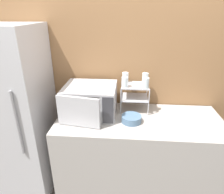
# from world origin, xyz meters

# --- Properties ---
(wall_back) EXTENTS (8.00, 0.06, 2.60)m
(wall_back) POSITION_xyz_m (0.00, 0.74, 1.30)
(wall_back) COLOR olive
(wall_back) RESTS_ON ground_plane
(counter) EXTENTS (1.61, 0.70, 0.93)m
(counter) POSITION_xyz_m (0.00, 0.35, 0.46)
(counter) COLOR #9E9993
(counter) RESTS_ON ground_plane
(microwave) EXTENTS (0.51, 0.53, 0.30)m
(microwave) POSITION_xyz_m (-0.50, 0.41, 1.08)
(microwave) COLOR #ADADB2
(microwave) RESTS_ON counter
(dish_rack) EXTENTS (0.28, 0.24, 0.28)m
(dish_rack) POSITION_xyz_m (-0.05, 0.54, 1.13)
(dish_rack) COLOR #B2B2B7
(dish_rack) RESTS_ON counter
(glass_front_left) EXTENTS (0.06, 0.06, 0.10)m
(glass_front_left) POSITION_xyz_m (-0.16, 0.47, 1.26)
(glass_front_left) COLOR silver
(glass_front_left) RESTS_ON dish_rack
(glass_back_right) EXTENTS (0.06, 0.06, 0.10)m
(glass_back_right) POSITION_xyz_m (0.05, 0.61, 1.26)
(glass_back_right) COLOR silver
(glass_back_right) RESTS_ON dish_rack
(glass_front_right) EXTENTS (0.06, 0.06, 0.10)m
(glass_front_right) POSITION_xyz_m (0.04, 0.46, 1.26)
(glass_front_right) COLOR silver
(glass_front_right) RESTS_ON dish_rack
(glass_back_left) EXTENTS (0.06, 0.06, 0.10)m
(glass_back_left) POSITION_xyz_m (-0.15, 0.62, 1.26)
(glass_back_left) COLOR silver
(glass_back_left) RESTS_ON dish_rack
(bowl) EXTENTS (0.19, 0.19, 0.06)m
(bowl) POSITION_xyz_m (-0.08, 0.28, 0.96)
(bowl) COLOR slate
(bowl) RESTS_ON counter
(refrigerator) EXTENTS (0.65, 0.65, 1.80)m
(refrigerator) POSITION_xyz_m (-1.27, 0.39, 0.90)
(refrigerator) COLOR #B7B7BC
(refrigerator) RESTS_ON ground_plane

